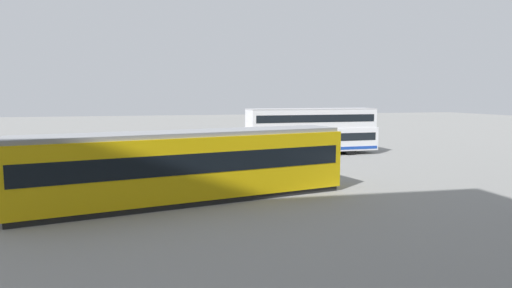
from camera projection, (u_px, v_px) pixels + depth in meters
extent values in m
plane|color=gray|center=(276.00, 159.00, 33.59)|extent=(160.00, 160.00, 0.00)
cube|color=white|center=(311.00, 139.00, 36.13)|extent=(11.15, 2.61, 1.90)
cube|color=white|center=(312.00, 119.00, 35.94)|extent=(10.82, 2.50, 1.50)
cube|color=black|center=(311.00, 136.00, 36.10)|extent=(10.60, 2.63, 0.64)
cube|color=black|center=(312.00, 118.00, 35.93)|extent=(10.26, 2.52, 0.60)
cube|color=#193FA5|center=(311.00, 148.00, 36.20)|extent=(10.93, 2.64, 0.24)
cube|color=#B2B2B7|center=(312.00, 109.00, 35.85)|extent=(10.82, 2.50, 0.10)
cylinder|color=black|center=(272.00, 150.00, 35.28)|extent=(1.04, 2.40, 1.00)
cylinder|color=black|center=(344.00, 148.00, 37.04)|extent=(1.04, 2.40, 1.00)
cube|color=#E5B70C|center=(189.00, 166.00, 20.08)|extent=(15.53, 5.46, 2.83)
cube|color=black|center=(189.00, 160.00, 20.05)|extent=(14.94, 5.37, 0.90)
cube|color=gray|center=(189.00, 133.00, 19.91)|extent=(15.19, 5.20, 0.20)
cube|color=black|center=(190.00, 198.00, 20.25)|extent=(15.21, 5.27, 0.25)
cylinder|color=#4C3F2D|center=(271.00, 168.00, 26.72)|extent=(0.14, 0.14, 0.89)
cylinder|color=#4C3F2D|center=(267.00, 169.00, 26.66)|extent=(0.14, 0.14, 0.89)
cylinder|color=#335938|center=(269.00, 156.00, 26.60)|extent=(0.32, 0.32, 0.68)
sphere|color=beige|center=(269.00, 148.00, 26.55)|extent=(0.24, 0.24, 0.24)
cube|color=gray|center=(209.00, 158.00, 27.13)|extent=(6.73, 0.60, 0.06)
cube|color=gray|center=(209.00, 165.00, 27.19)|extent=(6.73, 0.60, 0.06)
cylinder|color=gray|center=(260.00, 163.00, 28.31)|extent=(0.07, 0.07, 1.05)
cylinder|color=gray|center=(209.00, 166.00, 27.19)|extent=(0.07, 0.07, 1.05)
cylinder|color=gray|center=(155.00, 169.00, 26.07)|extent=(0.07, 0.07, 1.05)
cylinder|color=slate|center=(113.00, 160.00, 25.19)|extent=(0.10, 0.10, 2.38)
cube|color=#1999D8|center=(113.00, 147.00, 25.07)|extent=(0.97, 0.20, 0.67)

